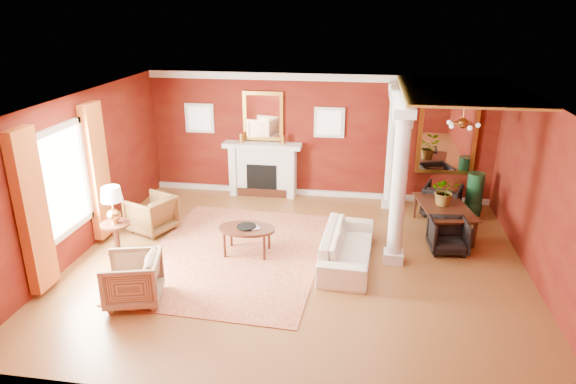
% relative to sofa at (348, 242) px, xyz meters
% --- Properties ---
extents(ground, '(8.00, 8.00, 0.00)m').
position_rel_sofa_xyz_m(ground, '(-0.88, -0.14, -0.41)').
color(ground, brown).
rests_on(ground, ground).
extents(room_shell, '(8.04, 7.04, 2.92)m').
position_rel_sofa_xyz_m(room_shell, '(-0.88, -0.14, 1.60)').
color(room_shell, '#611D0D').
rests_on(room_shell, ground).
extents(fireplace, '(1.85, 0.42, 1.29)m').
position_rel_sofa_xyz_m(fireplace, '(-2.18, 3.18, 0.23)').
color(fireplace, silver).
rests_on(fireplace, ground).
extents(overmantel_mirror, '(0.95, 0.07, 1.15)m').
position_rel_sofa_xyz_m(overmantel_mirror, '(-2.18, 3.31, 1.49)').
color(overmantel_mirror, gold).
rests_on(overmantel_mirror, fireplace).
extents(flank_window_left, '(0.70, 0.07, 0.70)m').
position_rel_sofa_xyz_m(flank_window_left, '(-3.73, 3.32, 1.39)').
color(flank_window_left, silver).
rests_on(flank_window_left, room_shell).
extents(flank_window_right, '(0.70, 0.07, 0.70)m').
position_rel_sofa_xyz_m(flank_window_right, '(-0.63, 3.32, 1.39)').
color(flank_window_right, silver).
rests_on(flank_window_right, room_shell).
extents(left_window, '(0.21, 2.55, 2.60)m').
position_rel_sofa_xyz_m(left_window, '(-4.77, -0.74, 1.01)').
color(left_window, white).
rests_on(left_window, room_shell).
extents(column_front, '(0.36, 0.36, 2.80)m').
position_rel_sofa_xyz_m(column_front, '(0.82, 0.16, 1.01)').
color(column_front, silver).
rests_on(column_front, ground).
extents(column_back, '(0.36, 0.36, 2.80)m').
position_rel_sofa_xyz_m(column_back, '(0.82, 2.86, 1.01)').
color(column_back, silver).
rests_on(column_back, ground).
extents(header_beam, '(0.30, 3.20, 0.32)m').
position_rel_sofa_xyz_m(header_beam, '(0.82, 1.76, 2.21)').
color(header_beam, silver).
rests_on(header_beam, column_front).
extents(amber_ceiling, '(2.30, 3.40, 0.04)m').
position_rel_sofa_xyz_m(amber_ceiling, '(1.97, 1.61, 2.46)').
color(amber_ceiling, gold).
rests_on(amber_ceiling, room_shell).
extents(dining_mirror, '(1.30, 0.07, 1.70)m').
position_rel_sofa_xyz_m(dining_mirror, '(2.02, 3.31, 1.14)').
color(dining_mirror, gold).
rests_on(dining_mirror, room_shell).
extents(chandelier, '(0.60, 0.62, 0.75)m').
position_rel_sofa_xyz_m(chandelier, '(2.02, 1.66, 1.83)').
color(chandelier, '#AF7B37').
rests_on(chandelier, room_shell).
extents(crown_trim, '(8.00, 0.08, 0.16)m').
position_rel_sofa_xyz_m(crown_trim, '(-0.88, 3.32, 2.41)').
color(crown_trim, silver).
rests_on(crown_trim, room_shell).
extents(base_trim, '(8.00, 0.08, 0.12)m').
position_rel_sofa_xyz_m(base_trim, '(-0.88, 3.32, -0.35)').
color(base_trim, silver).
rests_on(base_trim, ground).
extents(rug, '(3.35, 4.34, 0.02)m').
position_rel_sofa_xyz_m(rug, '(-2.07, -0.01, -0.41)').
color(rug, maroon).
rests_on(rug, ground).
extents(sofa, '(0.73, 2.15, 0.83)m').
position_rel_sofa_xyz_m(sofa, '(0.00, 0.00, 0.00)').
color(sofa, beige).
rests_on(sofa, ground).
extents(armchair_leopard, '(1.01, 1.03, 0.83)m').
position_rel_sofa_xyz_m(armchair_leopard, '(-3.99, 0.75, -0.00)').
color(armchair_leopard, black).
rests_on(armchair_leopard, ground).
extents(armchair_stripe, '(0.96, 0.99, 0.85)m').
position_rel_sofa_xyz_m(armchair_stripe, '(-3.23, -1.79, 0.01)').
color(armchair_stripe, tan).
rests_on(armchair_stripe, ground).
extents(coffee_table, '(1.05, 1.05, 0.53)m').
position_rel_sofa_xyz_m(coffee_table, '(-1.85, 0.06, 0.07)').
color(coffee_table, black).
rests_on(coffee_table, ground).
extents(coffee_book, '(0.15, 0.10, 0.23)m').
position_rel_sofa_xyz_m(coffee_book, '(-1.79, 0.03, 0.23)').
color(coffee_book, black).
rests_on(coffee_book, coffee_table).
extents(side_table, '(0.53, 0.53, 1.32)m').
position_rel_sofa_xyz_m(side_table, '(-4.22, -0.31, 0.45)').
color(side_table, black).
rests_on(side_table, ground).
extents(dining_table, '(0.86, 1.71, 0.91)m').
position_rel_sofa_xyz_m(dining_table, '(1.88, 1.60, 0.04)').
color(dining_table, black).
rests_on(dining_table, ground).
extents(dining_chair_near, '(0.73, 0.69, 0.70)m').
position_rel_sofa_xyz_m(dining_chair_near, '(1.84, 0.73, -0.07)').
color(dining_chair_near, black).
rests_on(dining_chair_near, ground).
extents(dining_chair_far, '(0.92, 0.89, 0.76)m').
position_rel_sofa_xyz_m(dining_chair_far, '(1.93, 2.53, -0.03)').
color(dining_chair_far, black).
rests_on(dining_chair_far, ground).
extents(green_urn, '(0.40, 0.40, 0.96)m').
position_rel_sofa_xyz_m(green_urn, '(2.62, 2.66, -0.04)').
color(green_urn, '#133D20').
rests_on(green_urn, ground).
extents(potted_plant, '(0.55, 0.61, 0.47)m').
position_rel_sofa_xyz_m(potted_plant, '(1.84, 1.65, 0.73)').
color(potted_plant, '#26591E').
rests_on(potted_plant, dining_table).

